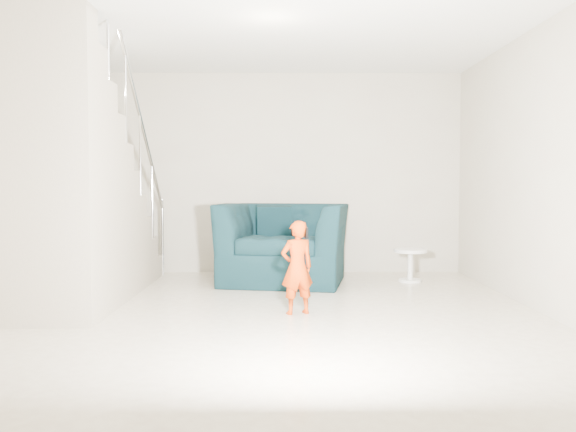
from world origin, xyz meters
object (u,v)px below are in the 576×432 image
object	(u,v)px
armchair	(284,243)
staircase	(73,210)
toddler	(297,267)
side_table	(410,260)

from	to	relation	value
armchair	staircase	world-z (taller)	staircase
toddler	side_table	xyz separation A→B (m)	(1.44, 1.85, -0.16)
armchair	staircase	size ratio (longest dim) A/B	0.41
armchair	toddler	world-z (taller)	armchair
side_table	staircase	world-z (taller)	staircase
armchair	toddler	xyz separation A→B (m)	(0.12, -1.82, -0.05)
side_table	staircase	xyz separation A→B (m)	(-3.66, -1.36, 0.67)
toddler	side_table	bearing A→B (deg)	-149.48
toddler	staircase	bearing A→B (deg)	-34.21
armchair	toddler	size ratio (longest dim) A/B	1.71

